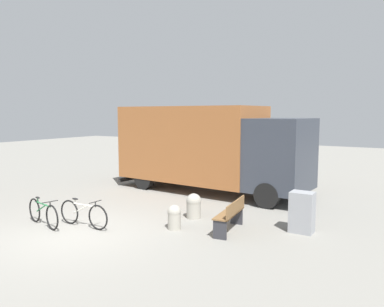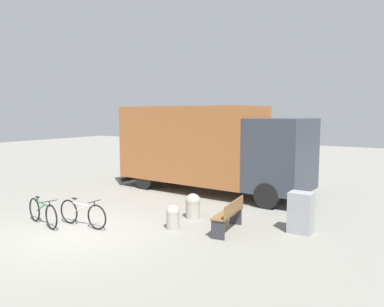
% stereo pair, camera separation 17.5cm
% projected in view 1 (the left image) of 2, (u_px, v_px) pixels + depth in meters
% --- Properties ---
extents(ground_plane, '(60.00, 60.00, 0.00)m').
position_uv_depth(ground_plane, '(75.00, 234.00, 9.51)').
color(ground_plane, gray).
extents(delivery_truck, '(7.78, 2.90, 3.33)m').
position_uv_depth(delivery_truck, '(208.00, 146.00, 14.51)').
color(delivery_truck, '#99592D').
rests_on(delivery_truck, ground).
extents(park_bench, '(0.59, 1.51, 0.83)m').
position_uv_depth(park_bench, '(231.00, 214.00, 9.69)').
color(park_bench, brown).
rests_on(park_bench, ground).
extents(bicycle_near, '(1.72, 0.53, 0.76)m').
position_uv_depth(bicycle_near, '(43.00, 213.00, 10.19)').
color(bicycle_near, black).
rests_on(bicycle_near, ground).
extents(bicycle_middle, '(1.75, 0.44, 0.76)m').
position_uv_depth(bicycle_middle, '(83.00, 214.00, 10.10)').
color(bicycle_middle, black).
rests_on(bicycle_middle, ground).
extents(bollard_near_bench, '(0.36, 0.36, 0.65)m').
position_uv_depth(bollard_near_bench, '(174.00, 216.00, 9.91)').
color(bollard_near_bench, '#9E998C').
rests_on(bollard_near_bench, ground).
extents(bollard_far_bench, '(0.44, 0.44, 0.73)m').
position_uv_depth(bollard_far_bench, '(194.00, 205.00, 10.96)').
color(bollard_far_bench, '#9E998C').
rests_on(bollard_far_bench, ground).
extents(utility_box, '(0.59, 0.46, 1.06)m').
position_uv_depth(utility_box, '(302.00, 212.00, 9.63)').
color(utility_box, gray).
rests_on(utility_box, ground).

